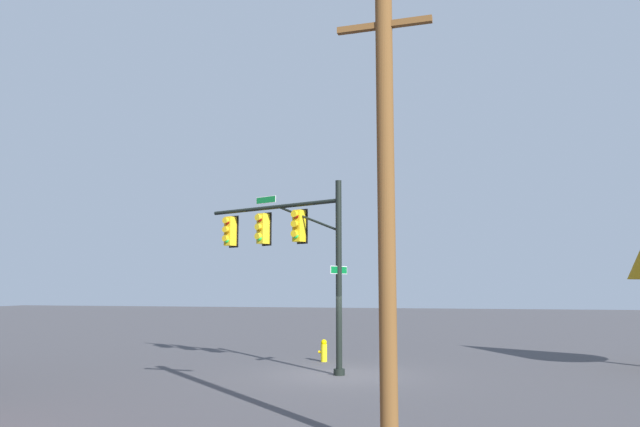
{
  "coord_description": "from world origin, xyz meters",
  "views": [
    {
      "loc": [
        -3.56,
        19.09,
        2.82
      ],
      "look_at": [
        0.54,
        0.39,
        5.18
      ],
      "focal_mm": 33.23,
      "sensor_mm": 36.0,
      "label": 1
    }
  ],
  "objects": [
    {
      "name": "ground_plane",
      "position": [
        0.0,
        0.0,
        0.0
      ],
      "size": [
        120.0,
        120.0,
        0.0
      ],
      "primitive_type": "plane",
      "color": "#444346"
    },
    {
      "name": "signal_pole_assembly",
      "position": [
        2.13,
        -0.93,
        4.45
      ],
      "size": [
        5.57,
        2.9,
        6.32
      ],
      "color": "black",
      "rests_on": "ground_plane"
    },
    {
      "name": "utility_pole",
      "position": [
        -2.46,
        8.49,
        4.25
      ],
      "size": [
        1.8,
        0.32,
        8.29
      ],
      "color": "brown",
      "rests_on": "ground_plane"
    },
    {
      "name": "fire_hydrant",
      "position": [
        1.2,
        -3.25,
        0.41
      ],
      "size": [
        0.33,
        0.24,
        0.83
      ],
      "color": "yellow",
      "rests_on": "ground_plane"
    }
  ]
}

